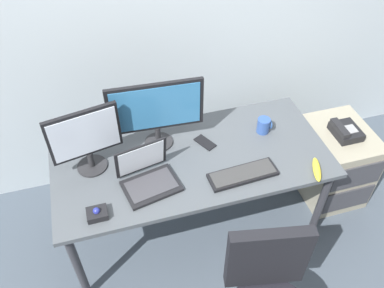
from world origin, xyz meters
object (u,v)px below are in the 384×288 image
(laptop, at_px, (148,176))
(desk_phone, at_px, (345,131))
(monitor_side, at_px, (85,138))
(coffee_mug, at_px, (264,125))
(banana, at_px, (317,169))
(monitor_main, at_px, (156,110))
(cell_phone, at_px, (205,143))
(trackball_mouse, at_px, (97,213))
(keyboard, at_px, (243,174))
(file_cabinet, at_px, (333,162))

(laptop, bearing_deg, desk_phone, 5.25)
(desk_phone, height_order, monitor_side, monitor_side)
(coffee_mug, distance_m, banana, 0.45)
(monitor_main, bearing_deg, monitor_side, -168.24)
(monitor_side, bearing_deg, banana, -17.91)
(desk_phone, xyz_separation_m, banana, (-0.42, -0.33, 0.09))
(desk_phone, distance_m, cell_phone, 0.99)
(monitor_main, distance_m, trackball_mouse, 0.68)
(cell_phone, bearing_deg, laptop, 179.93)
(monitor_main, height_order, banana, monitor_main)
(monitor_main, relative_size, laptop, 1.61)
(desk_phone, xyz_separation_m, coffee_mug, (-0.58, 0.09, 0.12))
(monitor_side, height_order, trackball_mouse, monitor_side)
(desk_phone, height_order, banana, banana)
(monitor_main, relative_size, coffee_mug, 5.54)
(coffee_mug, xyz_separation_m, cell_phone, (-0.40, -0.00, -0.05))
(cell_phone, xyz_separation_m, banana, (0.56, -0.42, 0.02))
(keyboard, bearing_deg, laptop, 168.71)
(coffee_mug, bearing_deg, trackball_mouse, -161.47)
(monitor_main, bearing_deg, desk_phone, -7.74)
(monitor_main, relative_size, trackball_mouse, 5.20)
(banana, bearing_deg, trackball_mouse, 178.14)
(file_cabinet, bearing_deg, keyboard, -163.58)
(file_cabinet, height_order, monitor_side, monitor_side)
(trackball_mouse, bearing_deg, laptop, 27.09)
(file_cabinet, relative_size, desk_phone, 2.99)
(laptop, bearing_deg, coffee_mug, 14.99)
(keyboard, relative_size, laptop, 1.18)
(keyboard, height_order, trackball_mouse, trackball_mouse)
(monitor_side, bearing_deg, cell_phone, 0.45)
(monitor_side, relative_size, keyboard, 1.02)
(coffee_mug, bearing_deg, desk_phone, -8.79)
(desk_phone, distance_m, monitor_main, 1.32)
(trackball_mouse, bearing_deg, keyboard, 3.37)
(desk_phone, bearing_deg, banana, -141.91)
(keyboard, relative_size, cell_phone, 2.94)
(keyboard, distance_m, trackball_mouse, 0.85)
(monitor_side, xyz_separation_m, cell_phone, (0.71, 0.01, -0.23))
(desk_phone, bearing_deg, laptop, -174.75)
(trackball_mouse, distance_m, cell_phone, 0.81)
(file_cabinet, distance_m, desk_phone, 0.33)
(desk_phone, height_order, coffee_mug, coffee_mug)
(desk_phone, distance_m, trackball_mouse, 1.73)
(laptop, xyz_separation_m, banana, (0.97, -0.20, -0.03))
(file_cabinet, relative_size, monitor_main, 1.05)
(coffee_mug, xyz_separation_m, banana, (0.16, -0.42, -0.03))
(trackball_mouse, bearing_deg, monitor_main, 46.17)
(monitor_main, distance_m, banana, 1.01)
(file_cabinet, relative_size, monitor_side, 1.41)
(trackball_mouse, bearing_deg, coffee_mug, 18.53)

